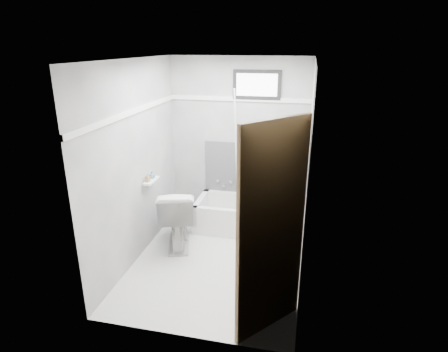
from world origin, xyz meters
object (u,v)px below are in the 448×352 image
(bathtub, at_px, (248,216))
(soap_bottle_b, at_px, (152,175))
(soap_bottle_a, at_px, (148,178))
(office_chair, at_px, (278,186))
(toilet, at_px, (177,217))
(door, at_px, (300,253))

(bathtub, distance_m, soap_bottle_b, 1.52)
(soap_bottle_b, bearing_deg, soap_bottle_a, -90.00)
(office_chair, distance_m, soap_bottle_b, 1.71)
(office_chair, bearing_deg, bathtub, -163.77)
(office_chair, bearing_deg, toilet, -139.06)
(toilet, relative_size, soap_bottle_b, 8.35)
(soap_bottle_b, bearing_deg, toilet, -2.24)
(office_chair, xyz_separation_m, door, (0.35, -2.23, 0.31))
(bathtub, height_order, soap_bottle_a, soap_bottle_a)
(soap_bottle_b, bearing_deg, door, -39.59)
(bathtub, relative_size, office_chair, 1.32)
(bathtub, distance_m, door, 2.46)
(door, bearing_deg, bathtub, 108.75)
(toilet, bearing_deg, soap_bottle_b, -19.54)
(office_chair, xyz_separation_m, toilet, (-1.25, -0.66, -0.29))
(office_chair, bearing_deg, soap_bottle_a, -140.26)
(toilet, relative_size, soap_bottle_a, 7.24)
(bathtub, xyz_separation_m, soap_bottle_b, (-1.17, -0.62, 0.75))
(soap_bottle_a, bearing_deg, office_chair, 26.59)
(toilet, relative_size, door, 0.41)
(door, relative_size, soap_bottle_a, 17.69)
(soap_bottle_a, bearing_deg, soap_bottle_b, 90.00)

